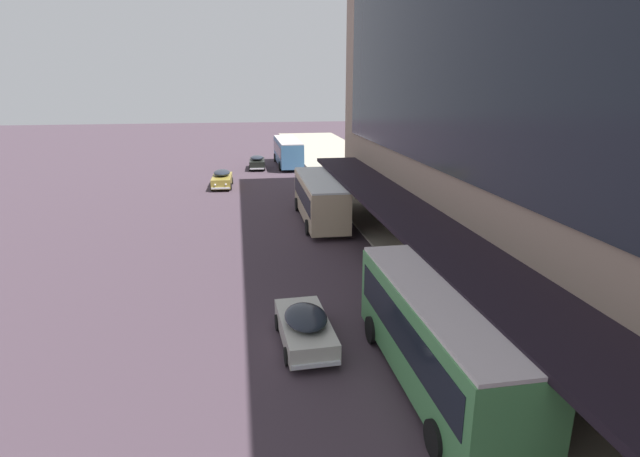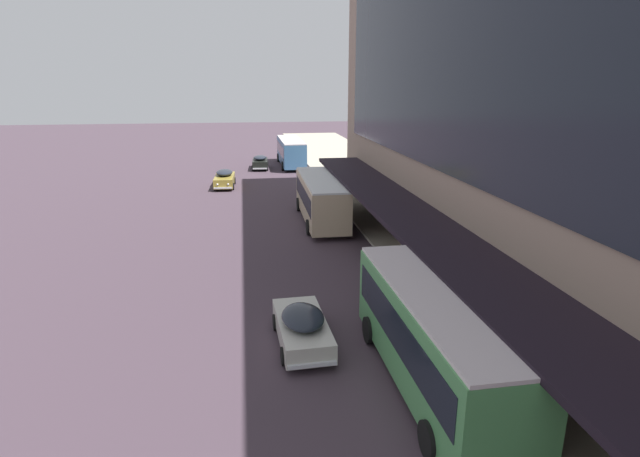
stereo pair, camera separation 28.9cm
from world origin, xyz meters
The scene contains 6 objects.
transit_bus_kerbside_front centered at (3.82, 28.59, 1.77)m, with size 2.80×9.76×3.07m.
transit_bus_kerbside_rear centered at (4.07, 53.11, 1.77)m, with size 2.76×10.09×3.08m.
transit_bus_kerbside_far centered at (4.30, 8.50, 1.87)m, with size 2.83×9.37×3.26m.
sedan_trailing_near centered at (0.54, 11.84, 0.73)m, with size 2.03×4.43×1.46m.
sedan_far_back centered at (0.42, 51.46, 0.77)m, with size 1.93×4.31×1.54m.
sedan_lead_mid centered at (-3.21, 41.84, 0.79)m, with size 1.97×4.71×1.60m.
Camera 2 is at (-1.31, -4.68, 9.38)m, focal length 28.00 mm.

